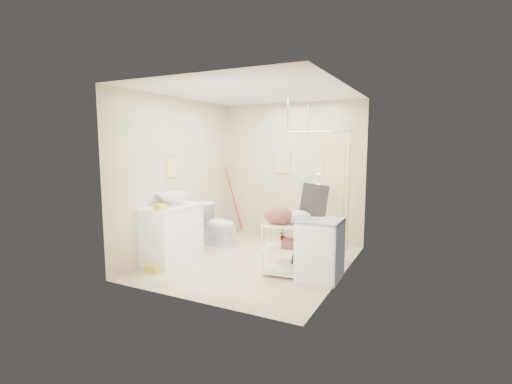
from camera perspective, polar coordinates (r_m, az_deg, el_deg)
floor at (r=5.90m, az=-0.55°, el=-10.73°), size 3.20×3.20×0.00m
ceiling at (r=5.66m, az=-0.59°, el=15.16°), size 2.80×3.20×0.04m
wall_back at (r=7.09m, az=5.35°, el=3.04°), size 2.80×0.04×2.60m
wall_front at (r=4.28m, az=-10.40°, el=0.08°), size 2.80×0.04×2.60m
wall_left at (r=6.39m, az=-11.82°, el=2.44°), size 0.04×3.20×2.60m
wall_right at (r=5.15m, az=13.43°, el=1.22°), size 0.04×3.20×2.60m
vanity at (r=5.99m, az=-12.79°, el=-6.21°), size 0.57×1.01×0.89m
sink at (r=5.96m, az=-12.47°, el=-1.03°), size 0.65×0.65×0.18m
counter_basket at (r=5.50m, az=-14.56°, el=-2.28°), size 0.18×0.16×0.09m
floor_basket at (r=5.67m, az=-15.53°, el=-10.98°), size 0.31×0.25×0.15m
toilet at (r=6.81m, az=-6.07°, el=-4.96°), size 0.79×0.50×0.77m
mop at (r=7.62m, az=-3.53°, el=-1.33°), size 0.17×0.17×1.36m
potted_plant_a at (r=7.11m, az=4.06°, el=-6.23°), size 0.19×0.14×0.33m
potted_plant_b at (r=6.98m, az=7.12°, el=-6.49°), size 0.23×0.22×0.33m
hanging_towel at (r=7.11m, az=4.19°, el=4.68°), size 0.28×0.03×0.42m
towel_ring at (r=6.21m, az=-12.86°, el=3.84°), size 0.04×0.22×0.34m
tp_holder at (r=6.48m, az=-11.13°, el=-2.65°), size 0.08×0.12×0.14m
shower at (r=6.32m, az=10.70°, el=0.14°), size 1.10×1.10×2.10m
shampoo_bottle_a at (r=6.79m, az=10.04°, el=4.01°), size 0.11×0.11×0.25m
shampoo_bottle_b at (r=6.80m, az=10.52°, el=3.68°), size 0.09×0.09×0.18m
washing_machine at (r=5.20m, az=9.82°, el=-8.61°), size 0.57×0.59×0.82m
laundry_rack at (r=5.24m, az=4.75°, el=-8.06°), size 0.68×0.45×0.89m
ironing_board at (r=5.28m, az=8.29°, el=-5.53°), size 0.39×0.23×1.32m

